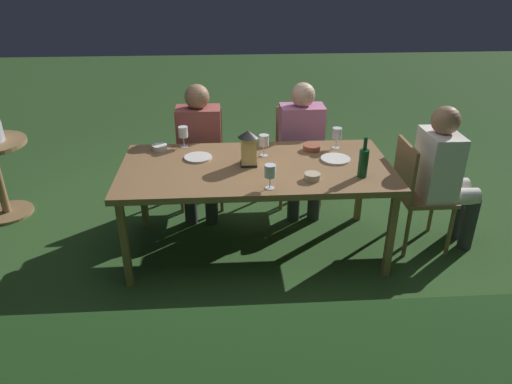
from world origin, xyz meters
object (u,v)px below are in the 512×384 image
Objects in this scene: person_in_rust at (199,145)px; lantern_centerpiece at (248,146)px; wine_glass_b at (270,172)px; wine_glass_a at (183,133)px; bowl_olives at (312,176)px; plate_a at (335,159)px; chair_side_left_b at (201,153)px; person_in_cream at (444,171)px; person_in_pink at (302,142)px; dining_table at (256,172)px; wine_glass_d at (337,134)px; chair_side_left_a at (298,150)px; wine_glass_c at (264,141)px; bowl_salad at (312,147)px; chair_head_near at (416,190)px; green_bottle_on_table at (363,162)px; plate_b at (198,157)px; bowl_bread at (160,147)px.

lantern_centerpiece is (-0.40, 0.66, 0.24)m from person_in_rust.
person_in_rust is 1.20m from wine_glass_b.
bowl_olives is at bearing 143.55° from wine_glass_a.
plate_a is (-1.16, 0.35, -0.11)m from wine_glass_a.
chair_side_left_b is 2.09m from person_in_cream.
lantern_centerpiece is 1.18× the size of plate_a.
dining_table is at bearing 56.60° from person_in_pink.
wine_glass_d is (-0.59, -0.69, 0.00)m from wine_glass_b.
wine_glass_b is (0.38, 1.26, 0.36)m from chair_side_left_a.
lantern_centerpiece reaches higher than dining_table.
person_in_pink reaches higher than wine_glass_c.
dining_table is 14.69× the size of bowl_salad.
person_in_cream is 1.33m from chair_side_left_a.
green_bottle_on_table is (0.52, 0.24, 0.35)m from chair_head_near.
plate_a is at bearing 101.14° from chair_side_left_a.
person_in_cream is 4.34× the size of lantern_centerpiece.
plate_b is (-0.02, 0.71, 0.25)m from chair_side_left_b.
green_bottle_on_table reaches higher than bowl_olives.
plate_a is at bearing -176.10° from lantern_centerpiece.
plate_b is (0.88, 0.51, 0.10)m from person_in_pink.
chair_side_left_a is at bearing -155.50° from wine_glass_a.
person_in_pink reaches higher than wine_glass_b.
bowl_bread is at bearing -29.46° from bowl_olives.
green_bottle_on_table reaches higher than plate_b.
chair_side_left_a is (0.99, -0.88, -0.15)m from person_in_cream.
wine_glass_b is at bearing 59.08° from bowl_salad.
lantern_centerpiece is at bearing 153.84° from bowl_bread.
bowl_salad is at bearing 91.13° from chair_side_left_a.
person_in_cream is 1.51m from lantern_centerpiece.
green_bottle_on_table is at bearing 162.08° from dining_table.
green_bottle_on_table reaches higher than chair_side_left_a.
chair_side_left_a is at bearing -47.72° from chair_head_near.
chair_side_left_b is 0.65m from bowl_bread.
chair_side_left_a is 1.16m from wine_glass_a.
wine_glass_c is (-0.13, -0.16, -0.03)m from lantern_centerpiece.
chair_side_left_b is 0.25m from person_in_rust.
chair_side_left_b is at bearing -12.27° from person_in_pink.
wine_glass_b is 1.42× the size of bowl_bread.
green_bottle_on_table is at bearing -175.18° from bowl_olives.
wine_glass_c is (-0.52, 0.69, 0.36)m from chair_side_left_b.
dining_table is 1.74× the size of person_in_pink.
person_in_cream reaches higher than bowl_olives.
wine_glass_a is (1.29, -0.66, 0.01)m from green_bottle_on_table.
person_in_cream is (-1.89, 0.68, 0.00)m from person_in_rust.
wine_glass_c is at bearing -12.50° from plate_a.
lantern_centerpiece reaches higher than plate_b.
chair_side_left_b is 0.59m from wine_glass_a.
person_in_rust is 6.80× the size of wine_glass_c.
chair_head_near is at bearing 173.72° from plate_a.
person_in_rust reaches higher than chair_side_left_a.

